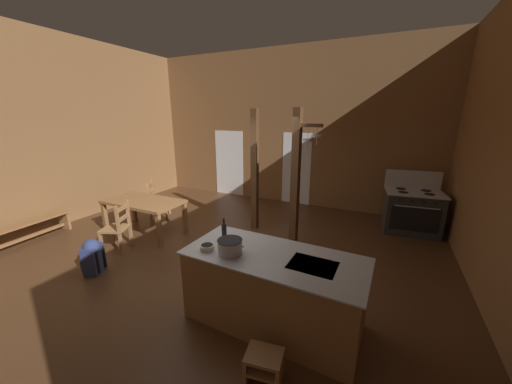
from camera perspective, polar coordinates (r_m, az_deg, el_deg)
The scene contains 18 objects.
ground_plane at distance 5.25m, azimuth -9.88°, elevation -13.97°, with size 8.98×8.53×0.10m, color #4C301C.
wall_back at distance 8.09m, azimuth 6.02°, elevation 13.00°, with size 8.98×0.14×4.31m, color brown.
wall_left at distance 7.81m, azimuth -36.97°, elevation 9.90°, with size 0.14×8.53×4.31m, color brown.
glazed_door_back_left at distance 8.93m, azimuth -5.60°, elevation 5.98°, with size 1.00×0.01×2.05m, color white.
glazed_panel_back_right at distance 8.02m, azimuth 8.37°, elevation 4.76°, with size 0.84×0.01×2.05m, color white.
kitchen_island at distance 3.58m, azimuth 3.57°, elevation -19.55°, with size 2.19×1.03×0.93m.
stove_range at distance 6.99m, azimuth 29.62°, elevation -3.44°, with size 1.23×0.93×1.32m.
support_post_with_pot_rack at distance 5.16m, azimuth 8.45°, elevation 3.07°, with size 0.55×0.22×2.66m.
support_post_center at distance 6.05m, azimuth -0.27°, elevation 4.30°, with size 0.14×0.14×2.66m.
step_stool at distance 3.17m, azimuth 1.69°, elevation -32.17°, with size 0.40×0.33×0.30m.
dining_table at distance 6.47m, azimuth -22.33°, elevation -2.36°, with size 1.70×0.90×0.74m.
ladderback_chair_near_window at distance 5.93m, azimuth -26.85°, elevation -6.59°, with size 0.57×0.57×0.95m.
ladderback_chair_by_post at distance 7.38m, azimuth -19.85°, elevation -1.57°, with size 0.61×0.61×0.95m.
bench_along_left_wall at distance 7.33m, azimuth -39.72°, elevation -5.69°, with size 0.47×1.58×0.44m.
backpack at distance 5.33m, azimuth -30.83°, elevation -11.22°, with size 0.37×0.38×0.60m.
stockpot_on_counter at distance 3.34m, azimuth -5.43°, elevation -11.23°, with size 0.37×0.30×0.18m.
mixing_bowl_on_counter at distance 3.49m, azimuth -10.13°, elevation -11.22°, with size 0.18×0.18×0.06m.
bottle_tall_on_counter at distance 3.61m, azimuth -6.64°, elevation -8.42°, with size 0.06×0.06×0.33m.
Camera 1 is at (2.73, -3.67, 2.53)m, focal length 19.22 mm.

